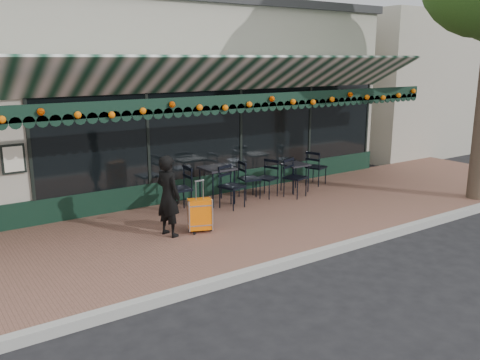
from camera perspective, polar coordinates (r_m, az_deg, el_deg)
ground at (r=8.74m, az=7.30°, el=-8.85°), size 80.00×80.00×0.00m
sidewalk at (r=10.19m, az=-0.17°, el=-4.98°), size 18.00×4.00×0.15m
curb at (r=8.65m, az=7.67°, el=-8.55°), size 18.00×0.16×0.15m
restaurant_building at (r=14.90m, az=-13.06°, el=9.18°), size 12.00×9.60×4.50m
neighbor_building_right at (r=23.16m, az=18.76°, el=10.56°), size 12.00×8.00×4.80m
woman at (r=9.23m, az=-8.06°, el=-1.78°), size 0.49×0.62×1.49m
suitcase at (r=9.47m, az=-4.52°, el=-3.92°), size 0.49×0.38×0.98m
cafe_table_a at (r=12.31m, az=6.20°, el=1.51°), size 0.56×0.56×0.68m
cafe_table_b at (r=11.20m, az=-2.60°, el=1.03°), size 0.67×0.67×0.82m
chair_a_left at (r=11.80m, az=3.04°, el=0.17°), size 0.56×0.56×0.88m
chair_a_right at (r=13.10m, az=8.55°, el=1.41°), size 0.56×0.56×0.89m
chair_a_front at (r=11.86m, az=6.23°, el=0.24°), size 0.56×0.56×0.90m
chair_b_left at (r=10.67m, az=-6.90°, el=-1.07°), size 0.52×0.52×0.98m
chair_b_right at (r=11.70m, az=1.08°, el=0.10°), size 0.51×0.51×0.89m
chair_b_front at (r=10.92m, az=-0.90°, el=-0.77°), size 0.58×0.58×0.93m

